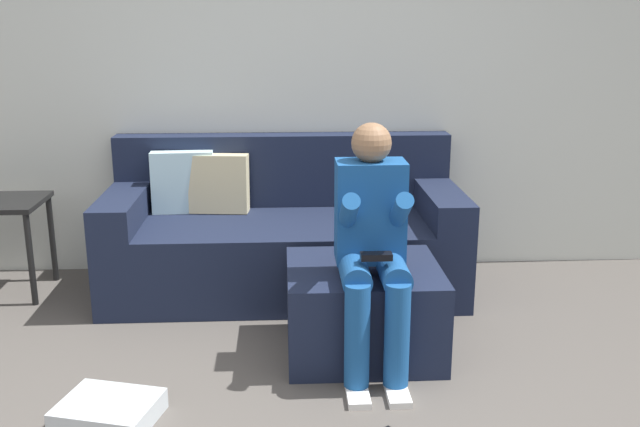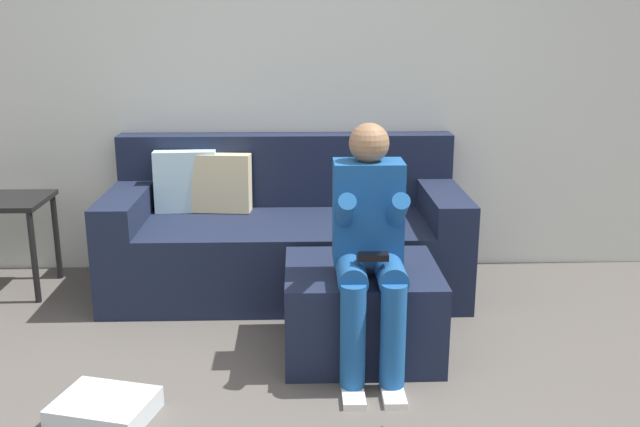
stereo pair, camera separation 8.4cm
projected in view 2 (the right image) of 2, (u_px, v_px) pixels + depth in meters
wall_back at (292, 65)px, 4.60m from camera, size 5.40×0.10×2.67m
couch_sectional at (284, 236)px, 4.44m from camera, size 2.12×0.91×0.91m
ottoman at (361, 309)px, 3.60m from camera, size 0.75×0.67×0.45m
person_seated at (370, 241)px, 3.30m from camera, size 0.32×0.60×1.17m
storage_bin at (104, 408)px, 3.03m from camera, size 0.46×0.41×0.09m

